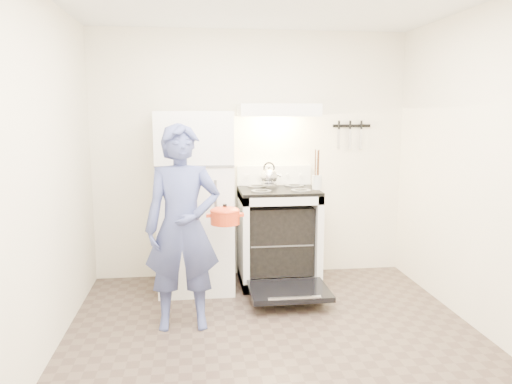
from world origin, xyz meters
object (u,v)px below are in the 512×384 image
(person, at_px, (183,228))
(dutch_oven, at_px, (225,217))
(stove_body, at_px, (278,238))
(refrigerator, at_px, (195,201))
(tea_kettle, at_px, (269,175))

(person, relative_size, dutch_oven, 5.09)
(stove_body, bearing_deg, person, -134.18)
(refrigerator, height_order, dutch_oven, refrigerator)
(refrigerator, xyz_separation_m, stove_body, (0.81, 0.02, -0.39))
(tea_kettle, height_order, dutch_oven, tea_kettle)
(refrigerator, relative_size, dutch_oven, 5.38)
(person, bearing_deg, dutch_oven, 38.29)
(stove_body, height_order, person, person)
(refrigerator, distance_m, stove_body, 0.90)
(stove_body, relative_size, person, 0.57)
(refrigerator, height_order, tea_kettle, refrigerator)
(refrigerator, xyz_separation_m, person, (-0.10, -0.91, -0.05))
(refrigerator, distance_m, person, 0.92)
(dutch_oven, bearing_deg, refrigerator, 111.13)
(stove_body, bearing_deg, refrigerator, -178.23)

